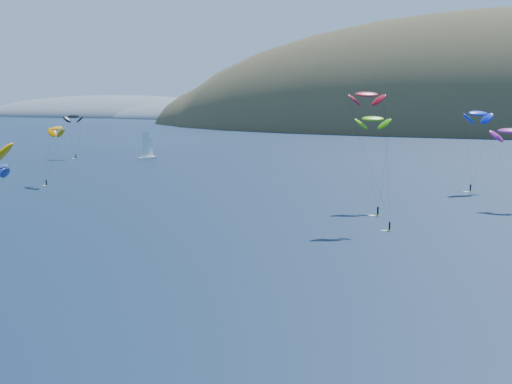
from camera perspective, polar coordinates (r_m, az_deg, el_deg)
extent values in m
ellipsoid|color=#3D3526|center=(652.36, 5.82, 4.80)|extent=(340.00, 240.00, 120.00)
ellipsoid|color=slate|center=(953.38, -11.15, 5.82)|extent=(400.00, 240.00, 60.00)
ellipsoid|color=slate|center=(848.00, -4.71, 5.79)|extent=(240.00, 180.00, 44.00)
cube|color=white|center=(294.54, -8.67, 2.70)|extent=(4.71, 8.81, 1.02)
cylinder|color=white|center=(294.57, -8.64, 3.87)|extent=(0.16, 0.16, 11.93)
cube|color=#89C415|center=(212.34, -16.42, 0.45)|extent=(1.48, 1.04, 0.08)
cylinder|color=black|center=(212.23, -16.43, 0.70)|extent=(0.34, 0.34, 1.55)
sphere|color=#8C6047|center=(212.13, -16.44, 0.94)|extent=(0.26, 0.26, 0.26)
ellipsoid|color=#FF9E00|center=(215.03, -15.69, 4.93)|extent=(9.29, 7.37, 4.71)
cube|color=#89C415|center=(156.24, 9.71, -1.86)|extent=(1.61, 1.12, 0.09)
cylinder|color=black|center=(156.08, 9.72, -1.51)|extent=(0.37, 0.37, 1.68)
sphere|color=#8C6047|center=(155.93, 9.73, -1.15)|extent=(0.28, 0.28, 0.28)
ellipsoid|color=#53C90B|center=(165.81, 9.33, 5.81)|extent=(8.72, 6.88, 4.41)
cube|color=#89C415|center=(200.68, 16.77, 0.03)|extent=(1.41, 1.53, 0.09)
cylinder|color=black|center=(200.55, 16.78, 0.32)|extent=(0.38, 0.38, 1.73)
sphere|color=#8C6047|center=(200.43, 16.79, 0.60)|extent=(0.29, 0.29, 0.29)
ellipsoid|color=#0B26E8|center=(203.46, 17.34, 6.03)|extent=(9.68, 10.19, 5.36)
ellipsoid|color=#9E1C96|center=(174.25, 19.66, 4.63)|extent=(8.73, 4.45, 4.75)
cube|color=#89C415|center=(139.49, 10.63, -3.04)|extent=(1.35, 1.09, 0.08)
cylinder|color=black|center=(139.34, 10.64, -2.69)|extent=(0.32, 0.32, 1.46)
sphere|color=#8C6047|center=(139.19, 10.64, -2.35)|extent=(0.24, 0.24, 0.24)
ellipsoid|color=red|center=(142.58, 8.85, 7.73)|extent=(7.94, 6.91, 4.07)
ellipsoid|color=navy|center=(174.92, -19.64, 1.94)|extent=(8.90, 7.95, 4.59)
cube|color=#89C415|center=(301.48, -14.20, 2.60)|extent=(1.53, 0.56, 0.08)
cylinder|color=black|center=(301.40, -14.21, 2.78)|extent=(0.35, 0.35, 1.60)
sphere|color=#8C6047|center=(301.33, -14.21, 2.95)|extent=(0.27, 0.27, 0.27)
ellipsoid|color=black|center=(303.70, -14.40, 5.89)|extent=(9.00, 4.77, 4.85)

